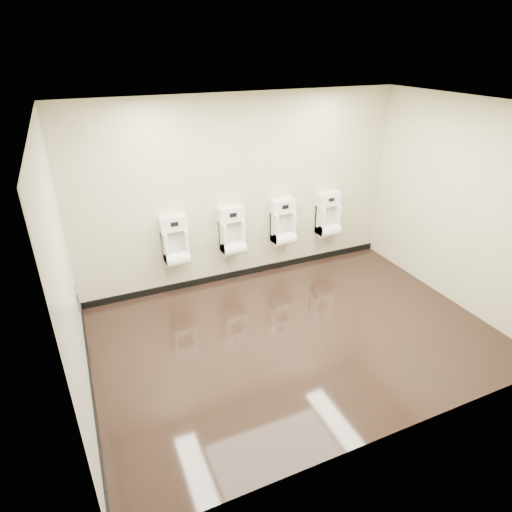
{
  "coord_description": "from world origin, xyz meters",
  "views": [
    {
      "loc": [
        -2.26,
        -3.89,
        3.39
      ],
      "look_at": [
        -0.31,
        0.55,
        0.95
      ],
      "focal_mm": 30.0,
      "sensor_mm": 36.0,
      "label": 1
    }
  ],
  "objects": [
    {
      "name": "urinal_0",
      "position": [
        -1.09,
        1.62,
        0.81
      ],
      "size": [
        0.39,
        0.29,
        0.72
      ],
      "color": "silver",
      "rests_on": "back_wall"
    },
    {
      "name": "skirting_back",
      "position": [
        0.0,
        1.74,
        0.05
      ],
      "size": [
        5.0,
        0.02,
        0.1
      ],
      "primitive_type": "cube",
      "color": "black",
      "rests_on": "ground"
    },
    {
      "name": "ceiling",
      "position": [
        0.0,
        0.0,
        2.8
      ],
      "size": [
        5.0,
        3.5,
        0.0
      ],
      "primitive_type": "cube",
      "color": "white"
    },
    {
      "name": "left_wall",
      "position": [
        -2.5,
        0.0,
        1.4
      ],
      "size": [
        0.02,
        3.5,
        2.8
      ],
      "primitive_type": "cube",
      "color": "#BDB793",
      "rests_on": "ground"
    },
    {
      "name": "urinal_1",
      "position": [
        -0.23,
        1.62,
        0.81
      ],
      "size": [
        0.39,
        0.29,
        0.72
      ],
      "color": "silver",
      "rests_on": "back_wall"
    },
    {
      "name": "access_panel",
      "position": [
        -2.48,
        1.2,
        0.5
      ],
      "size": [
        0.04,
        0.25,
        0.25
      ],
      "color": "#9E9EA3",
      "rests_on": "left_wall"
    },
    {
      "name": "urinal_2",
      "position": [
        0.63,
        1.62,
        0.81
      ],
      "size": [
        0.39,
        0.29,
        0.72
      ],
      "color": "silver",
      "rests_on": "back_wall"
    },
    {
      "name": "skirting_left",
      "position": [
        -2.49,
        0.0,
        0.05
      ],
      "size": [
        0.02,
        3.5,
        0.1
      ],
      "primitive_type": "cube",
      "color": "black",
      "rests_on": "ground"
    },
    {
      "name": "front_wall",
      "position": [
        0.0,
        -1.75,
        1.4
      ],
      "size": [
        5.0,
        0.02,
        2.8
      ],
      "primitive_type": "cube",
      "color": "#BDB793",
      "rests_on": "ground"
    },
    {
      "name": "right_wall",
      "position": [
        2.5,
        0.0,
        1.4
      ],
      "size": [
        0.02,
        3.5,
        2.8
      ],
      "primitive_type": "cube",
      "color": "#BDB793",
      "rests_on": "ground"
    },
    {
      "name": "back_wall",
      "position": [
        0.0,
        1.75,
        1.4
      ],
      "size": [
        5.0,
        0.02,
        2.8
      ],
      "primitive_type": "cube",
      "color": "#BDB793",
      "rests_on": "ground"
    },
    {
      "name": "ground",
      "position": [
        0.0,
        0.0,
        0.0
      ],
      "size": [
        5.0,
        3.5,
        0.0
      ],
      "primitive_type": "cube",
      "color": "black",
      "rests_on": "ground"
    },
    {
      "name": "tile_overlay_left",
      "position": [
        -2.5,
        0.0,
        1.4
      ],
      "size": [
        0.01,
        3.5,
        2.8
      ],
      "primitive_type": "cube",
      "color": "white",
      "rests_on": "ground"
    },
    {
      "name": "urinal_3",
      "position": [
        1.45,
        1.62,
        0.81
      ],
      "size": [
        0.39,
        0.29,
        0.72
      ],
      "color": "silver",
      "rests_on": "back_wall"
    }
  ]
}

